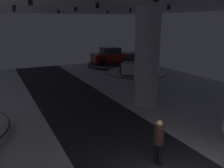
% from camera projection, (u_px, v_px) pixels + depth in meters
% --- Properties ---
extents(column_right, '(1.40, 1.40, 5.50)m').
position_uv_depth(column_right, '(147.00, 57.00, 13.49)').
color(column_right, silver).
rests_on(column_right, ground).
extents(display_platform_deep_right, '(5.25, 5.25, 0.33)m').
position_uv_depth(display_platform_deep_right, '(112.00, 65.00, 26.15)').
color(display_platform_deep_right, '#333338').
rests_on(display_platform_deep_right, ground).
extents(display_car_deep_right, '(4.35, 2.50, 1.71)m').
position_uv_depth(display_car_deep_right, '(111.00, 56.00, 25.91)').
color(display_car_deep_right, maroon).
rests_on(display_car_deep_right, display_platform_deep_right).
extents(display_platform_far_right, '(5.38, 5.38, 0.37)m').
position_uv_depth(display_platform_far_right, '(137.00, 74.00, 21.31)').
color(display_platform_far_right, silver).
rests_on(display_platform_far_right, ground).
extents(display_car_far_right, '(4.18, 4.30, 1.71)m').
position_uv_depth(display_car_far_right, '(137.00, 63.00, 21.11)').
color(display_car_far_right, silver).
rests_on(display_car_far_right, display_platform_far_right).
extents(visitor_walking_near, '(0.32, 0.32, 1.59)m').
position_uv_depth(visitor_walking_near, '(159.00, 140.00, 7.93)').
color(visitor_walking_near, black).
rests_on(visitor_walking_near, ground).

